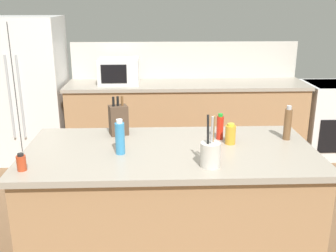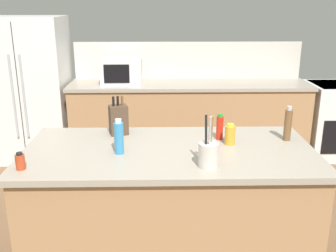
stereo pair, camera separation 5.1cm
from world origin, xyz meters
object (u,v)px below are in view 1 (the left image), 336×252
Objects in this scene: spice_jar_paprika at (21,163)px; microwave at (119,71)px; honey_jar at (230,134)px; hot_sauce_bottle at (220,127)px; utensil_crock at (210,154)px; dish_soap_bottle at (120,138)px; refrigerator at (26,90)px; pepper_grinder at (288,124)px; knife_block at (119,120)px; range_oven at (333,119)px.

microwave is at bearing 81.54° from spice_jar_paprika.
microwave is at bearing 113.83° from honey_jar.
hot_sauce_bottle is (-0.06, 0.10, 0.02)m from honey_jar.
utensil_crock is 0.60m from dish_soap_bottle.
refrigerator is 3.17m from utensil_crock.
pepper_grinder is 2.36× the size of spice_jar_paprika.
pepper_grinder is (1.36, -2.04, -0.03)m from microwave.
utensil_crock reaches higher than spice_jar_paprika.
knife_block is at bearing 172.59° from pepper_grinder.
refrigerator reaches higher than range_oven.
spice_jar_paprika is at bearing -147.14° from knife_block.
range_oven is (3.81, -0.05, -0.39)m from refrigerator.
pepper_grinder is at bearing 10.14° from honey_jar.
microwave is 2.19m from hot_sauce_bottle.
dish_soap_bottle is at bearing -101.80° from knife_block.
honey_jar is at bearing 63.10° from utensil_crock.
honey_jar reaches higher than range_oven.
dish_soap_bottle is 0.77m from honey_jar.
honey_jar is (0.20, 0.39, -0.01)m from utensil_crock.
spice_jar_paprika is (-0.52, -0.63, -0.06)m from knife_block.
microwave reaches higher than honey_jar.
dish_soap_bottle is (-0.55, 0.23, 0.03)m from utensil_crock.
utensil_crock reaches higher than dish_soap_bottle.
range_oven is 3.17× the size of knife_block.
pepper_grinder is (0.62, 0.46, 0.04)m from utensil_crock.
refrigerator is 3.84m from range_oven.
hot_sauce_bottle is (0.14, 0.49, 0.01)m from utensil_crock.
utensil_crock is at bearing -22.55° from dish_soap_bottle.
hot_sauce_bottle is (0.69, 0.26, -0.02)m from dish_soap_bottle.
range_oven is at bearing 39.45° from spice_jar_paprika.
spice_jar_paprika is at bearing -140.55° from range_oven.
microwave reaches higher than pepper_grinder.
refrigerator is 2.33m from knife_block.
refrigerator is at bearing 133.70° from honey_jar.
spice_jar_paprika is at bearing -156.56° from dish_soap_bottle.
range_oven is 3.94× the size of dish_soap_bottle.
microwave is 1.63× the size of knife_block.
microwave is 2.28m from dish_soap_bottle.
pepper_grinder is 1.19m from dish_soap_bottle.
microwave is 2.61m from utensil_crock.
pepper_grinder is at bearing -122.99° from range_oven.
spice_jar_paprika is (-1.31, -0.40, -0.02)m from honey_jar.
pepper_grinder is at bearing -3.40° from hot_sauce_bottle.
knife_block is (-2.53, -1.88, 0.59)m from range_oven.
honey_jar is (-1.75, -2.11, 0.54)m from range_oven.
dish_soap_bottle is 0.61m from spice_jar_paprika.
dish_soap_bottle is 0.74m from hot_sauce_bottle.
dish_soap_bottle reaches higher than range_oven.
range_oven is 6.23× the size of honey_jar.
spice_jar_paprika is (-3.05, -2.51, 0.52)m from range_oven.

